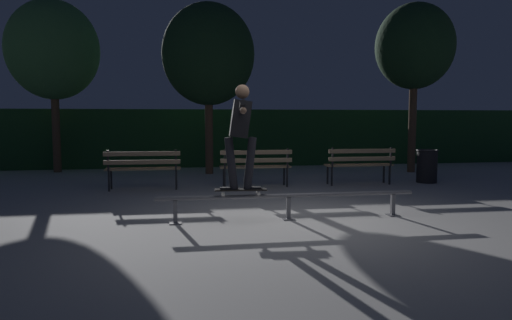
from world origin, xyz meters
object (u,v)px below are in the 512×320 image
object	(u,v)px
park_bench_leftmost	(143,165)
tree_far_left	(53,50)
park_bench_right_center	(360,162)
tree_behind_benches	(208,55)
park_bench_left_center	(256,164)
skateboarder	(241,128)
grind_rail	(288,199)
trash_can	(427,166)
tree_far_right	(415,47)
skateboard	(241,190)

from	to	relation	value
park_bench_leftmost	tree_far_left	xyz separation A→B (m)	(-2.70, 3.92, 2.94)
park_bench_right_center	tree_behind_benches	bearing A→B (deg)	139.81
tree_behind_benches	park_bench_left_center	bearing A→B (deg)	-73.08
skateboarder	park_bench_right_center	world-z (taller)	skateboarder
grind_rail	park_bench_left_center	world-z (taller)	park_bench_left_center
park_bench_leftmost	trash_can	size ratio (longest dim) A/B	2.01
tree_far_left	tree_far_right	distance (m)	10.27
park_bench_leftmost	tree_far_right	xyz separation A→B (m)	(7.43, 2.24, 3.04)
park_bench_right_center	skateboard	bearing A→B (deg)	-134.12
park_bench_right_center	tree_far_left	xyz separation A→B (m)	(-7.64, 3.92, 2.94)
skateboard	tree_far_right	xyz separation A→B (m)	(5.76, 5.61, 3.10)
skateboard	trash_can	xyz separation A→B (m)	(5.01, 3.45, -0.06)
grind_rail	tree_far_left	xyz separation A→B (m)	(-5.11, 7.29, 3.17)
tree_far_left	skateboarder	bearing A→B (deg)	-59.00
park_bench_leftmost	park_bench_right_center	xyz separation A→B (m)	(4.94, 0.00, 0.00)
park_bench_left_center	skateboarder	bearing A→B (deg)	-103.27
tree_far_left	tree_far_right	bearing A→B (deg)	-9.40
grind_rail	skateboarder	bearing A→B (deg)	-179.98
grind_rail	tree_far_left	world-z (taller)	tree_far_left
skateboarder	tree_behind_benches	distance (m)	6.46
skateboard	tree_behind_benches	size ratio (longest dim) A/B	0.17
park_bench_left_center	trash_can	xyz separation A→B (m)	(4.21, 0.08, -0.12)
park_bench_leftmost	park_bench_left_center	bearing A→B (deg)	0.00
park_bench_leftmost	park_bench_left_center	world-z (taller)	same
skateboard	park_bench_leftmost	world-z (taller)	park_bench_leftmost
skateboard	trash_can	size ratio (longest dim) A/B	0.99
grind_rail	skateboard	world-z (taller)	skateboard
park_bench_left_center	park_bench_right_center	bearing A→B (deg)	0.00
tree_behind_benches	tree_far_right	xyz separation A→B (m)	(5.81, -0.57, 0.27)
grind_rail	tree_far_left	distance (m)	9.45
park_bench_leftmost	tree_behind_benches	xyz separation A→B (m)	(1.62, 2.81, 2.77)
grind_rail	park_bench_left_center	xyz separation A→B (m)	(0.06, 3.37, 0.23)
skateboarder	park_bench_leftmost	distance (m)	3.86
skateboarder	tree_behind_benches	bearing A→B (deg)	90.55
park_bench_right_center	tree_far_left	size ratio (longest dim) A/B	0.33
skateboard	skateboarder	bearing A→B (deg)	-4.27
tree_behind_benches	park_bench_right_center	bearing A→B (deg)	-40.19
skateboarder	park_bench_leftmost	size ratio (longest dim) A/B	0.97
park_bench_right_center	tree_far_right	size ratio (longest dim) A/B	0.33
skateboarder	park_bench_left_center	distance (m)	3.57
park_bench_right_center	tree_behind_benches	distance (m)	5.15
skateboard	skateboarder	xyz separation A→B (m)	(0.00, -0.00, 0.94)
skateboard	tree_far_left	world-z (taller)	tree_far_left
skateboard	trash_can	bearing A→B (deg)	34.57
grind_rail	tree_behind_benches	xyz separation A→B (m)	(-0.80, 6.18, 2.99)
tree_far_left	trash_can	xyz separation A→B (m)	(9.39, -3.84, -3.06)
skateboarder	park_bench_leftmost	world-z (taller)	skateboarder
tree_far_right	trash_can	xyz separation A→B (m)	(-0.75, -2.16, -3.16)
tree_behind_benches	trash_can	world-z (taller)	tree_behind_benches
park_bench_leftmost	park_bench_right_center	distance (m)	4.94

